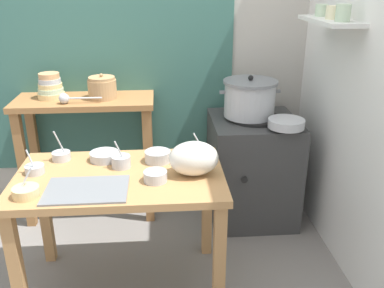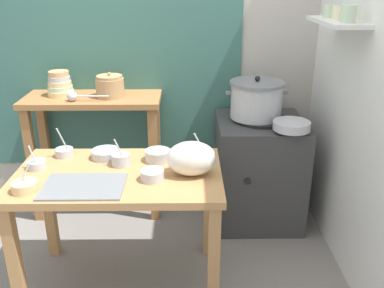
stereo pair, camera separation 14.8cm
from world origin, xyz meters
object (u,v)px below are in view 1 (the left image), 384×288
object	(u,v)px
plastic_bag	(194,158)
prep_bowl_7	(201,152)
stove_block	(252,168)
clay_pot	(102,88)
prep_bowl_6	(155,176)
bowl_stack_enamel	(50,87)
wide_pan	(286,123)
prep_table	(121,193)
ladle	(66,98)
prep_bowl_5	(35,169)
prep_bowl_1	(104,156)
prep_bowl_2	(158,156)
serving_tray	(87,190)
prep_bowl_0	(121,161)
steamer_pot	(250,98)
back_shelf_table	(87,129)
prep_bowl_4	(26,191)
prep_bowl_3	(61,155)

from	to	relation	value
plastic_bag	prep_bowl_7	distance (m)	0.24
stove_block	prep_bowl_7	distance (m)	0.77
clay_pot	prep_bowl_6	xyz separation A→B (m)	(0.36, -0.94, -0.22)
bowl_stack_enamel	plastic_bag	xyz separation A→B (m)	(0.92, -0.91, -0.17)
bowl_stack_enamel	wide_pan	size ratio (longest dim) A/B	0.77
prep_table	ladle	xyz separation A→B (m)	(-0.40, 0.74, 0.33)
bowl_stack_enamel	prep_bowl_5	distance (m)	0.87
plastic_bag	prep_bowl_1	size ratio (longest dim) A/B	1.60
prep_bowl_2	prep_bowl_6	bearing A→B (deg)	-93.05
serving_tray	prep_bowl_2	bearing A→B (deg)	42.81
prep_bowl_0	prep_bowl_1	xyz separation A→B (m)	(-0.10, 0.10, -0.01)
serving_tray	bowl_stack_enamel	bearing A→B (deg)	109.92
stove_block	prep_bowl_5	distance (m)	1.53
steamer_pot	clay_pot	distance (m)	1.02
ladle	prep_bowl_5	xyz separation A→B (m)	(-0.05, -0.69, -0.19)
prep_bowl_1	back_shelf_table	bearing A→B (deg)	107.17
plastic_bag	steamer_pot	bearing A→B (deg)	59.73
bowl_stack_enamel	prep_bowl_1	xyz separation A→B (m)	(0.43, -0.69, -0.23)
prep_bowl_6	wide_pan	bearing A→B (deg)	34.58
stove_block	plastic_bag	distance (m)	0.99
wide_pan	prep_bowl_5	xyz separation A→B (m)	(-1.48, -0.44, -0.06)
prep_bowl_4	prep_bowl_5	xyz separation A→B (m)	(-0.03, 0.26, -0.00)
wide_pan	prep_bowl_2	world-z (taller)	wide_pan
clay_pot	prep_bowl_2	xyz separation A→B (m)	(0.37, -0.70, -0.22)
prep_table	prep_bowl_3	distance (m)	0.43
back_shelf_table	bowl_stack_enamel	size ratio (longest dim) A/B	5.26
back_shelf_table	prep_bowl_4	bearing A→B (deg)	-96.36
stove_block	prep_bowl_7	xyz separation A→B (m)	(-0.43, -0.53, 0.37)
back_shelf_table	clay_pot	world-z (taller)	clay_pot
prep_bowl_1	prep_bowl_4	bearing A→B (deg)	-128.67
prep_table	serving_tray	bearing A→B (deg)	-130.47
serving_tray	prep_bowl_6	bearing A→B (deg)	13.19
clay_pot	prep_bowl_2	distance (m)	0.82
clay_pot	serving_tray	xyz separation A→B (m)	(0.02, -1.02, -0.25)
prep_table	wide_pan	distance (m)	1.16
prep_bowl_7	stove_block	bearing A→B (deg)	50.88
prep_bowl_0	prep_bowl_1	size ratio (longest dim) A/B	0.99
prep_bowl_2	prep_bowl_3	bearing A→B (deg)	173.17
back_shelf_table	prep_bowl_7	distance (m)	1.00
bowl_stack_enamel	prep_bowl_1	world-z (taller)	bowl_stack_enamel
prep_bowl_0	bowl_stack_enamel	bearing A→B (deg)	123.78
prep_bowl_1	prep_bowl_6	xyz separation A→B (m)	(0.29, -0.29, 0.00)
steamer_pot	prep_bowl_6	xyz separation A→B (m)	(-0.65, -0.83, -0.16)
ladle	prep_bowl_3	bearing A→B (deg)	-83.85
prep_table	bowl_stack_enamel	bearing A→B (deg)	120.80
serving_tray	prep_bowl_6	size ratio (longest dim) A/B	3.33
prep_bowl_1	prep_bowl_2	distance (m)	0.30
prep_bowl_2	prep_bowl_3	world-z (taller)	prep_bowl_3
steamer_pot	prep_bowl_6	distance (m)	1.07
prep_bowl_1	steamer_pot	bearing A→B (deg)	30.21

